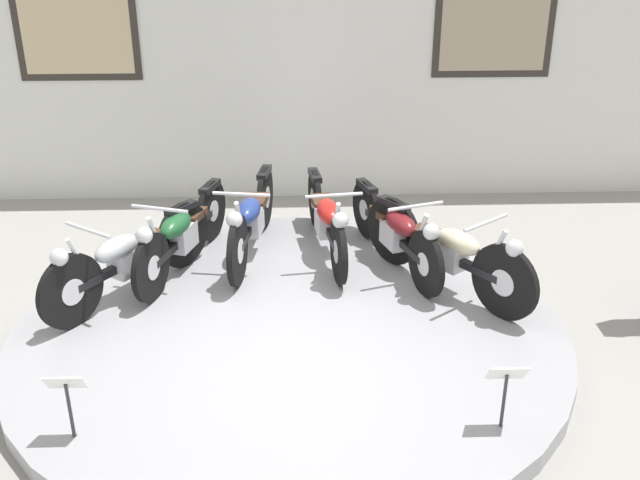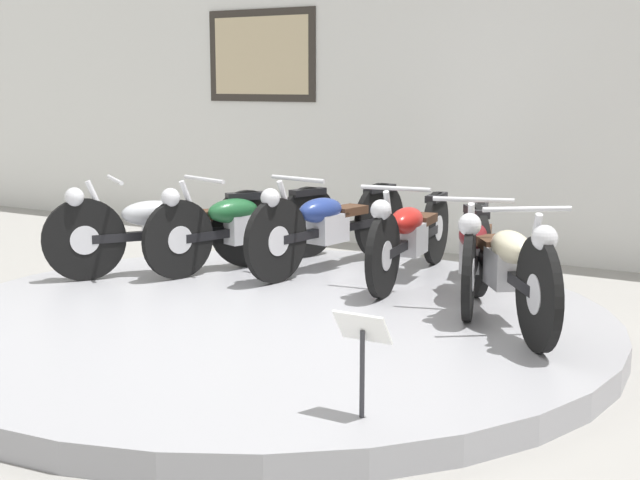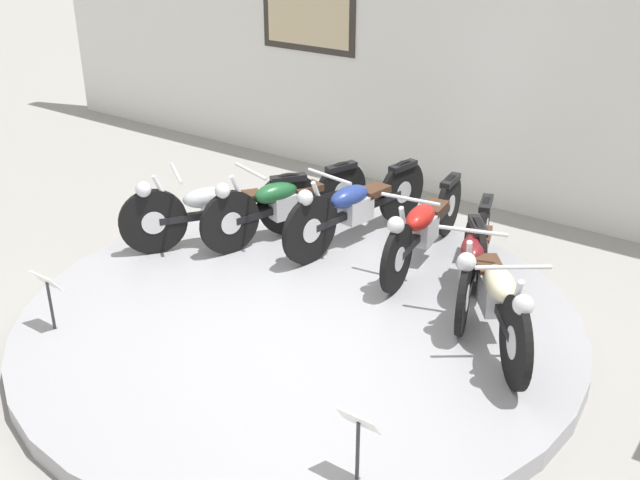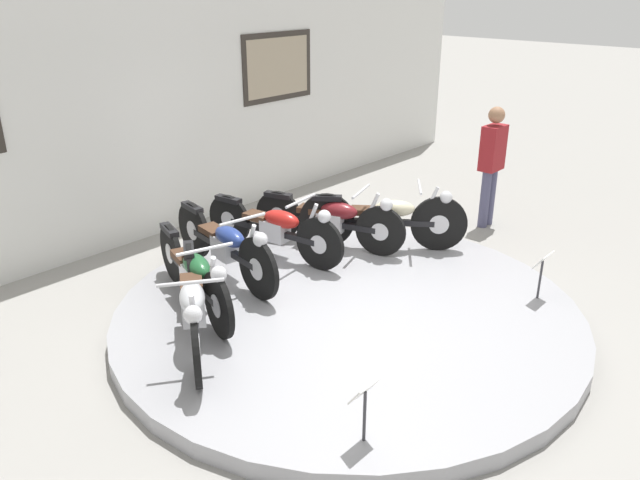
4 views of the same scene
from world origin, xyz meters
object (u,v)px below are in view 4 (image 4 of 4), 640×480
Objects in this scene: motorcycle_green at (194,272)px; visitor_standing at (492,160)px; motorcycle_blue at (225,244)px; motorcycle_maroon at (331,218)px; motorcycle_silver at (193,304)px; motorcycle_cream at (386,217)px; info_placard_front_left at (365,398)px; info_placard_front_centre at (542,266)px; motorcycle_red at (275,226)px.

visitor_standing is (4.36, -0.87, 0.40)m from motorcycle_green.
motorcycle_blue is 1.44m from motorcycle_maroon.
visitor_standing is at bearing -4.22° from motorcycle_silver.
motorcycle_cream is (1.81, -0.82, 0.00)m from motorcycle_blue.
motorcycle_green is at bearing 168.14° from motorcycle_cream.
motorcycle_silver is at bearing -142.37° from motorcycle_blue.
visitor_standing is at bearing -17.54° from motorcycle_blue.
info_placard_front_left is (-0.01, -1.95, -0.02)m from motorcycle_silver.
info_placard_front_centre is (0.42, -2.47, -0.01)m from motorcycle_maroon.
motorcycle_cream reaches higher than motorcycle_maroon.
motorcycle_cream is 1.97m from visitor_standing.
motorcycle_green is at bearing 135.06° from info_placard_front_centre.
motorcycle_blue is 3.91m from visitor_standing.
motorcycle_blue is 3.32m from info_placard_front_centre.
motorcycle_cream is 3.49m from info_placard_front_left.
motorcycle_cream is 1.96m from info_placard_front_centre.
info_placard_front_left is 0.31× the size of visitor_standing.
motorcycle_green reaches higher than info_placard_front_centre.
info_placard_front_left is 1.00× the size of info_placard_front_centre.
motorcycle_blue reaches higher than motorcycle_red.
motorcycle_red is 2.97m from info_placard_front_centre.
motorcycle_green is 3.72× the size of info_placard_front_left.
visitor_standing is at bearing -11.30° from motorcycle_green.
motorcycle_blue is 1.99m from motorcycle_cream.
motorcycle_silver is 0.87× the size of motorcycle_green.
motorcycle_green is 1.15× the size of motorcycle_cream.
motorcycle_red is 3.83× the size of info_placard_front_left.
motorcycle_green is at bearing -155.31° from motorcycle_blue.
info_placard_front_left is at bearing -99.66° from motorcycle_green.
motorcycle_maroon is at bearing 128.39° from motorcycle_cream.
motorcycle_blue is 0.75m from motorcycle_red.
motorcycle_red reaches higher than info_placard_front_centre.
motorcycle_green is 3.72× the size of info_placard_front_centre.
info_placard_front_left is at bearing -90.32° from motorcycle_silver.
info_placard_front_left is (-1.82, -2.77, -0.01)m from motorcycle_red.
motorcycle_maroon is at bearing 11.87° from motorcycle_silver.
motorcycle_silver is 0.83× the size of motorcycle_blue.
motorcycle_cream is 0.99× the size of visitor_standing.
motorcycle_blue reaches higher than motorcycle_maroon.
motorcycle_silver is 2.52m from motorcycle_maroon.
visitor_standing is (2.96, -1.17, 0.40)m from motorcycle_red.
visitor_standing reaches higher than motorcycle_cream.
visitor_standing reaches higher than info_placard_front_left.
motorcycle_red reaches higher than info_placard_front_left.
motorcycle_maroon reaches higher than info_placard_front_centre.
motorcycle_silver is 1.95m from info_placard_front_left.
motorcycle_blue is (1.06, 0.82, 0.01)m from motorcycle_silver.
motorcycle_silver is at bearing 145.93° from info_placard_front_centre.
motorcycle_green is at bearing 51.72° from motorcycle_silver.
motorcycle_maroon is 2.50m from visitor_standing.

